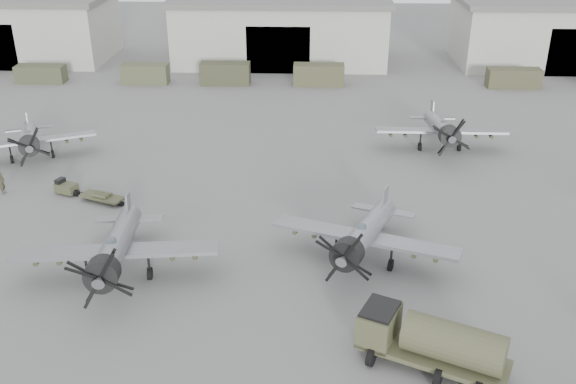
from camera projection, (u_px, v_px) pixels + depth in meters
name	position (u px, v px, depth m)	size (l,w,h in m)	color
ground	(223.00, 356.00, 33.31)	(220.00, 220.00, 0.00)	slate
hangar_left	(6.00, 26.00, 88.48)	(29.00, 14.80, 8.70)	#B2B2A7
hangar_center	(281.00, 28.00, 87.18)	(29.00, 14.80, 8.70)	#B2B2A7
hangar_right	(564.00, 31.00, 85.88)	(29.00, 14.80, 8.70)	#B2B2A7
support_truck_1	(41.00, 74.00, 78.85)	(5.90, 2.20, 2.10)	#3E432C
support_truck_2	(145.00, 74.00, 78.35)	(5.65, 2.20, 2.35)	#464B31
support_truck_3	(225.00, 73.00, 77.95)	(5.98, 2.20, 2.64)	#383A26
support_truck_4	(319.00, 75.00, 77.58)	(6.10, 2.20, 2.57)	#44452D
support_truck_6	(514.00, 78.00, 76.84)	(6.28, 2.20, 2.26)	#41412B
aircraft_mid_1	(115.00, 249.00, 38.67)	(12.59, 11.33, 5.00)	gray
aircraft_mid_2	(364.00, 235.00, 40.36)	(12.02, 10.84, 4.84)	gray
aircraft_far_0	(29.00, 139.00, 55.97)	(11.08, 10.04, 4.53)	gray
aircraft_far_1	(442.00, 129.00, 57.99)	(11.82, 10.63, 4.76)	gray
fuel_tanker	(432.00, 340.00, 31.92)	(7.85, 5.40, 2.90)	#47482F
tug_trailer	(80.00, 191.00, 50.10)	(6.06, 3.34, 1.22)	#41432B
ground_crew	(2.00, 183.00, 50.43)	(0.67, 0.44, 1.85)	#3D3B28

